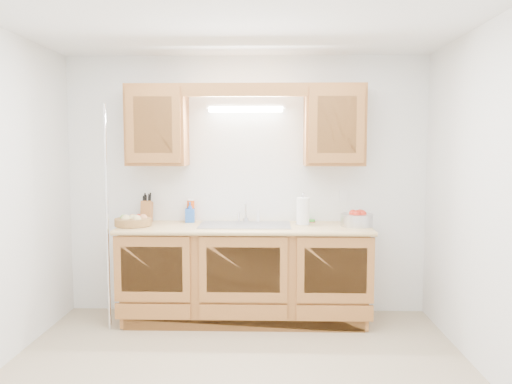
{
  "coord_description": "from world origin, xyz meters",
  "views": [
    {
      "loc": [
        0.22,
        -3.37,
        1.62
      ],
      "look_at": [
        0.11,
        0.85,
        1.24
      ],
      "focal_mm": 35.0,
      "sensor_mm": 36.0,
      "label": 1
    }
  ],
  "objects_px": {
    "paper_towel": "(303,211)",
    "apple_bowl": "(357,219)",
    "knife_block": "(147,211)",
    "fruit_basket": "(133,221)"
  },
  "relations": [
    {
      "from": "fruit_basket",
      "to": "paper_towel",
      "type": "bearing_deg",
      "value": 3.77
    },
    {
      "from": "fruit_basket",
      "to": "apple_bowl",
      "type": "height_order",
      "value": "apple_bowl"
    },
    {
      "from": "fruit_basket",
      "to": "knife_block",
      "type": "distance_m",
      "value": 0.27
    },
    {
      "from": "knife_block",
      "to": "paper_towel",
      "type": "relative_size",
      "value": 0.97
    },
    {
      "from": "knife_block",
      "to": "apple_bowl",
      "type": "bearing_deg",
      "value": -8.0
    },
    {
      "from": "paper_towel",
      "to": "apple_bowl",
      "type": "relative_size",
      "value": 1.02
    },
    {
      "from": "knife_block",
      "to": "apple_bowl",
      "type": "height_order",
      "value": "knife_block"
    },
    {
      "from": "apple_bowl",
      "to": "fruit_basket",
      "type": "bearing_deg",
      "value": -178.92
    },
    {
      "from": "knife_block",
      "to": "paper_towel",
      "type": "xyz_separation_m",
      "value": [
        1.5,
        -0.15,
        0.02
      ]
    },
    {
      "from": "knife_block",
      "to": "paper_towel",
      "type": "height_order",
      "value": "paper_towel"
    }
  ]
}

